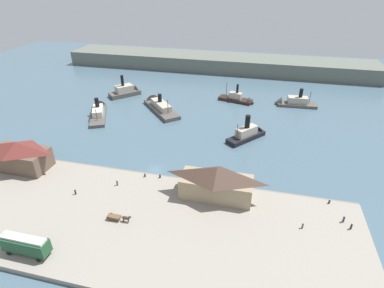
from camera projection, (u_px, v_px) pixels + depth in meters
ground_plane at (155, 170)px, 89.77m from camera, size 320.00×320.00×0.00m
quay_promenade at (124, 220)px, 70.91m from camera, size 110.00×36.00×1.20m
seawall_edge at (151, 176)px, 86.48m from camera, size 110.00×0.80×1.00m
ferry_shed_central_terminal at (19, 155)px, 86.75m from camera, size 16.42×8.63×8.47m
ferry_shed_east_terminal at (216, 182)px, 75.45m from camera, size 18.35×7.80×8.76m
street_tram at (25, 244)px, 60.57m from camera, size 9.95×2.98×4.46m
horse_cart at (118, 217)px, 69.54m from camera, size 5.97×1.44×1.87m
pedestrian_near_east_shed at (303, 226)px, 67.49m from camera, size 0.38×0.38×1.54m
pedestrian_at_waters_edge at (351, 226)px, 67.24m from camera, size 0.41×0.41×1.65m
pedestrian_near_west_shed at (344, 219)px, 69.11m from camera, size 0.44×0.44×1.78m
pedestrian_walking_west at (75, 192)px, 77.79m from camera, size 0.40×0.40×1.63m
pedestrian_standing_center at (117, 183)px, 81.08m from camera, size 0.40×0.40×1.64m
mooring_post_center_west at (329, 202)px, 74.87m from camera, size 0.44×0.44×0.90m
mooring_post_east at (145, 175)px, 84.57m from camera, size 0.44×0.44×0.90m
mooring_post_west at (160, 176)px, 84.21m from camera, size 0.44×0.44×0.90m
ferry_mid_harbor at (249, 133)px, 106.15m from camera, size 13.92×15.61×10.29m
ferry_approaching_west at (158, 105)px, 129.88m from camera, size 22.15×23.75×9.87m
ferry_approaching_east at (127, 91)px, 143.24m from camera, size 14.73×15.24×11.65m
ferry_near_quay at (99, 110)px, 125.31m from camera, size 15.33×24.26×9.18m
ferry_outer_harbor at (240, 99)px, 135.98m from camera, size 17.17×8.61×9.64m
ferry_moored_east at (292, 102)px, 132.57m from camera, size 18.26×7.03×9.89m
far_headland at (217, 62)px, 180.57m from camera, size 180.00×24.00×8.00m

